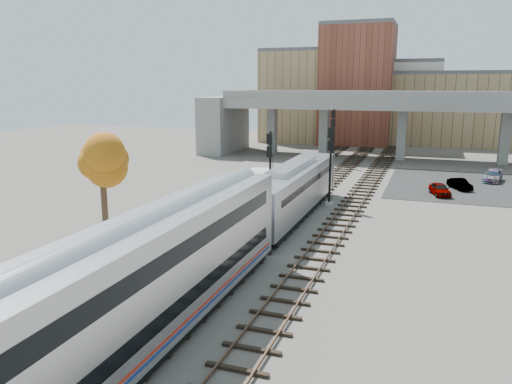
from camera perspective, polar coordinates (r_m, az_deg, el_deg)
The scene contains 16 objects.
ground at distance 31.49m, azimuth -2.51°, elevation -7.12°, with size 160.00×160.00×0.00m, color #47423D.
platform at distance 34.70m, azimuth -13.72°, elevation -5.31°, with size 4.50×60.00×0.35m, color #9E9E99.
yellow_strip at distance 33.67m, azimuth -11.02°, elevation -5.41°, with size 0.70×60.00×0.01m, color yellow.
tracks at distance 42.58m, azimuth 5.01°, elevation -1.88°, with size 10.70×95.00×0.25m.
overpass at distance 72.91m, azimuth 14.78°, elevation 8.20°, with size 54.00×12.00×9.50m.
buildings_far at distance 94.62m, azimuth 13.81°, elevation 10.35°, with size 43.00×21.00×20.60m.
parking_lot at distance 56.52m, azimuth 22.07°, elevation 0.72°, with size 14.00×18.00×0.04m, color black.
locomotive at distance 39.63m, azimuth 4.21°, elevation 0.34°, with size 3.02×19.05×4.10m.
coach at distance 19.56m, azimuth -14.17°, elevation -11.11°, with size 3.03×25.00×5.00m.
signal_mast_near at distance 40.59m, azimuth 1.60°, elevation 2.09°, with size 0.60×0.64×6.73m.
signal_mast_mid at distance 43.56m, azimuth 8.47°, elevation 2.89°, with size 0.60×0.64×6.98m.
signal_mast_far at distance 65.79m, azimuth 8.77°, elevation 6.20°, with size 0.60×0.64×7.31m.
tree at distance 35.95m, azimuth -17.24°, elevation 3.42°, with size 3.60×3.60×7.09m.
car_a at distance 50.60m, azimuth 20.28°, elevation 0.31°, with size 1.40×3.48×1.19m, color #99999E.
car_b at distance 54.19m, azimuth 22.27°, elevation 0.85°, with size 1.15×3.29×1.09m, color #99999E.
car_c at distance 60.02m, azimuth 25.43°, elevation 1.66°, with size 1.69×4.15×1.20m, color #99999E.
Camera 1 is at (11.28, -27.49, 10.43)m, focal length 35.00 mm.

